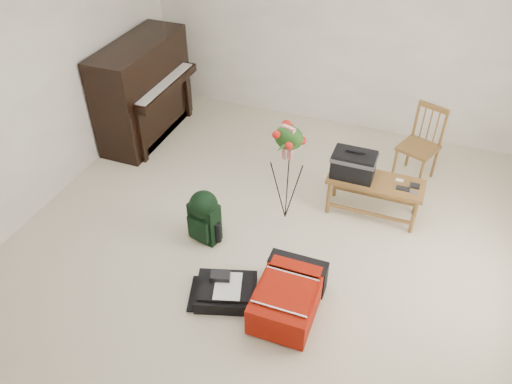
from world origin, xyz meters
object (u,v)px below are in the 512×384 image
at_px(piano, 144,92).
at_px(bench, 361,170).
at_px(dining_chair, 419,145).
at_px(red_suitcase, 290,292).
at_px(green_backpack, 204,214).
at_px(black_duffel, 226,290).
at_px(flower_stand, 287,174).

height_order(piano, bench, piano).
distance_m(dining_chair, red_suitcase, 2.49).
bearing_deg(bench, green_backpack, -143.41).
bearing_deg(piano, dining_chair, 4.30).
bearing_deg(green_backpack, piano, 147.41).
distance_m(bench, black_duffel, 1.87).
bearing_deg(flower_stand, bench, 48.54).
height_order(piano, flower_stand, piano).
bearing_deg(red_suitcase, black_duffel, -169.33).
relative_size(bench, dining_chair, 1.10).
relative_size(dining_chair, green_backpack, 1.54).
xyz_separation_m(piano, flower_stand, (2.22, -0.98, -0.03)).
height_order(red_suitcase, green_backpack, green_backpack).
relative_size(piano, bench, 1.53).
xyz_separation_m(piano, black_duffel, (2.07, -2.21, -0.52)).
relative_size(red_suitcase, black_duffel, 1.19).
bearing_deg(dining_chair, bench, -99.17).
bearing_deg(flower_stand, red_suitcase, -51.20).
relative_size(bench, black_duffel, 1.54).
xyz_separation_m(green_backpack, flower_stand, (0.65, 0.60, 0.25)).
relative_size(black_duffel, flower_stand, 0.55).
bearing_deg(flower_stand, piano, 175.13).
distance_m(dining_chair, black_duffel, 2.83).
xyz_separation_m(black_duffel, green_backpack, (-0.50, 0.63, 0.24)).
xyz_separation_m(bench, green_backpack, (-1.33, -0.98, -0.21)).
relative_size(piano, red_suitcase, 1.98).
relative_size(bench, flower_stand, 0.85).
bearing_deg(green_backpack, flower_stand, 55.27).
xyz_separation_m(red_suitcase, flower_stand, (-0.40, 1.12, 0.39)).
bearing_deg(bench, flower_stand, -150.38).
height_order(piano, red_suitcase, piano).
height_order(black_duffel, flower_stand, flower_stand).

